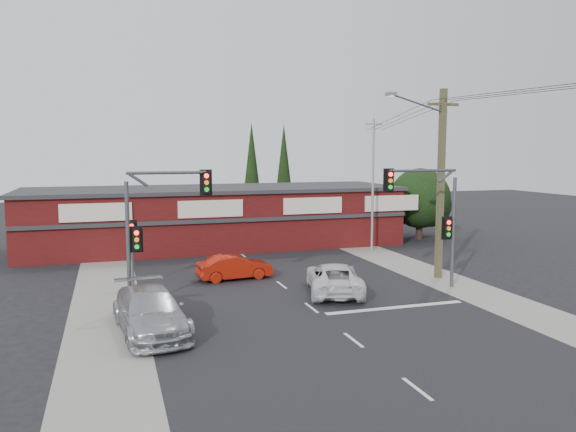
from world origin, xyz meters
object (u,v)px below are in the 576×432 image
object	(u,v)px
white_suv	(334,278)
utility_pole	(439,178)
silver_suv	(150,311)
red_sedan	(235,267)
shop_building	(215,216)

from	to	relation	value
white_suv	utility_pole	xyz separation A→B (m)	(6.43, 1.26, 4.67)
silver_suv	red_sedan	bearing A→B (deg)	51.37
red_sedan	utility_pole	bearing A→B (deg)	-112.13
red_sedan	shop_building	size ratio (longest dim) A/B	0.15
shop_building	utility_pole	bearing A→B (deg)	-56.24
shop_building	utility_pole	world-z (taller)	utility_pole
red_sedan	utility_pole	xyz separation A→B (m)	(10.35, -3.04, 4.74)
utility_pole	silver_suv	bearing A→B (deg)	-162.95
silver_suv	red_sedan	size ratio (longest dim) A/B	1.41
red_sedan	white_suv	bearing A→B (deg)	-143.38
shop_building	white_suv	bearing A→B (deg)	-79.13
silver_suv	utility_pole	world-z (taller)	utility_pole
silver_suv	shop_building	size ratio (longest dim) A/B	0.21
silver_suv	shop_building	xyz separation A→B (m)	(5.89, 18.68, 1.32)
white_suv	silver_suv	distance (m)	9.46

